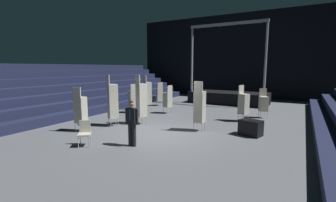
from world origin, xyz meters
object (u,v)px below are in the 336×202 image
Objects in this scene: man_with_tie at (132,120)px; chair_stack_rear_right at (243,103)px; chair_stack_mid_right at (159,94)px; chair_stack_mid_left at (141,100)px; loose_chair_near_man at (85,132)px; chair_stack_front_right at (113,101)px; chair_stack_rear_left at (147,93)px; chair_stack_mid_centre at (168,99)px; chair_stack_aisle_right at (80,109)px; equipment_road_case at (251,128)px; stage_riser at (228,96)px; chair_stack_rear_centre at (263,103)px; chair_stack_aisle_left at (200,106)px; chair_stack_front_left at (133,98)px.

chair_stack_rear_right is (2.68, 6.25, 0.01)m from man_with_tie.
chair_stack_rear_right reaches higher than chair_stack_mid_right.
loose_chair_near_man is at bearing -62.48° from chair_stack_mid_left.
chair_stack_rear_left is (-1.02, 4.50, -0.08)m from chair_stack_front_right.
man_with_tie is 6.56m from chair_stack_mid_centre.
chair_stack_aisle_right reaches higher than equipment_road_case.
chair_stack_front_right is 1.07× the size of chair_stack_rear_left.
chair_stack_rear_left is (-3.78, 6.48, 0.22)m from man_with_tie.
chair_stack_front_right is 1.62m from chair_stack_aisle_right.
equipment_road_case is at bearing -137.03° from man_with_tie.
stage_riser is 9.30m from equipment_road_case.
chair_stack_mid_left is 1.25× the size of chair_stack_aisle_right.
chair_stack_rear_left is 7.39m from chair_stack_rear_centre.
chair_stack_rear_right is (4.72, 0.01, 0.08)m from chair_stack_mid_centre.
chair_stack_mid_right is 9.78m from loose_chair_near_man.
chair_stack_aisle_right is (-4.70, -2.76, -0.13)m from chair_stack_aisle_left.
chair_stack_mid_left reaches higher than equipment_road_case.
chair_stack_mid_right is at bearing 136.54° from chair_stack_aisle_left.
chair_stack_rear_left is at bearing -68.25° from chair_stack_rear_right.
chair_stack_mid_left is 1.43× the size of chair_stack_mid_right.
chair_stack_mid_left is at bearing -173.27° from equipment_road_case.
chair_stack_mid_left reaches higher than chair_stack_aisle_left.
chair_stack_front_right is 1.00× the size of chair_stack_mid_left.
chair_stack_front_right is 4.61m from chair_stack_rear_left.
chair_stack_front_left is at bearing 142.98° from chair_stack_front_right.
chair_stack_rear_centre reaches higher than loose_chair_near_man.
chair_stack_mid_centre is at bearing -11.21° from chair_stack_rear_centre.
stage_riser is at bearing 103.07° from chair_stack_mid_left.
chair_stack_front_left is 0.79× the size of chair_stack_rear_left.
chair_stack_rear_centre is at bearing -116.81° from man_with_tie.
equipment_road_case is (5.32, 0.63, -0.94)m from chair_stack_mid_left.
chair_stack_front_left reaches higher than chair_stack_mid_centre.
stage_riser is 2.43× the size of chair_stack_mid_left.
chair_stack_aisle_left is 2.56× the size of equipment_road_case.
chair_stack_mid_centre is 5.89m from chair_stack_aisle_right.
chair_stack_mid_centre is 1.05× the size of chair_stack_rear_centre.
man_with_tie is 6.80m from chair_stack_rear_right.
chair_stack_rear_left is 1.40× the size of chair_stack_rear_centre.
chair_stack_mid_right is 1.90× the size of loose_chair_near_man.
chair_stack_rear_centre is 9.96m from chair_stack_aisle_right.
chair_stack_mid_left is (-1.75, 3.01, 0.30)m from man_with_tie.
man_with_tie is at bearing -19.76° from chair_stack_aisle_right.
chair_stack_aisle_left is at bearing -95.46° from chair_stack_mid_right.
chair_stack_rear_right is at bearing -115.74° from man_with_tie.
chair_stack_rear_right is 2.18× the size of equipment_road_case.
chair_stack_aisle_right is at bearing -135.72° from chair_stack_mid_right.
chair_stack_aisle_right is at bearing -97.53° from chair_stack_mid_left.
chair_stack_rear_right is at bearing -70.17° from chair_stack_mid_right.
chair_stack_rear_centre is at bearing 65.34° from chair_stack_aisle_left.
chair_stack_mid_centre is 7.11m from loose_chair_near_man.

